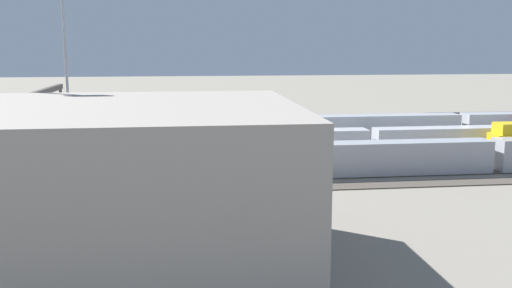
{
  "coord_description": "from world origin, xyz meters",
  "views": [
    {
      "loc": [
        2.8,
        73.68,
        15.03
      ],
      "look_at": [
        -5.83,
        4.25,
        2.5
      ],
      "focal_mm": 38.94,
      "sensor_mm": 36.0,
      "label": 1
    }
  ],
  "objects_px": {
    "train_on_track_3": "(212,135)",
    "signal_gantry": "(26,103)",
    "train_on_track_4": "(180,147)",
    "light_mast_0": "(64,34)",
    "train_on_track_2": "(174,135)",
    "train_on_track_6": "(294,160)"
  },
  "relations": [
    {
      "from": "train_on_track_2",
      "to": "train_on_track_6",
      "type": "relative_size",
      "value": 1.2
    },
    {
      "from": "train_on_track_4",
      "to": "train_on_track_2",
      "type": "bearing_deg",
      "value": -84.41
    },
    {
      "from": "train_on_track_2",
      "to": "train_on_track_3",
      "type": "bearing_deg",
      "value": 137.41
    },
    {
      "from": "train_on_track_2",
      "to": "light_mast_0",
      "type": "bearing_deg",
      "value": -38.35
    },
    {
      "from": "light_mast_0",
      "to": "signal_gantry",
      "type": "relative_size",
      "value": 0.65
    },
    {
      "from": "train_on_track_3",
      "to": "signal_gantry",
      "type": "distance_m",
      "value": 24.43
    },
    {
      "from": "train_on_track_4",
      "to": "signal_gantry",
      "type": "xyz_separation_m",
      "value": [
        19.3,
        -2.5,
        5.67
      ]
    },
    {
      "from": "light_mast_0",
      "to": "signal_gantry",
      "type": "height_order",
      "value": "light_mast_0"
    },
    {
      "from": "train_on_track_6",
      "to": "light_mast_0",
      "type": "distance_m",
      "value": 48.63
    },
    {
      "from": "train_on_track_2",
      "to": "train_on_track_6",
      "type": "xyz_separation_m",
      "value": [
        -14.05,
        20.0,
        -0.03
      ]
    },
    {
      "from": "train_on_track_3",
      "to": "light_mast_0",
      "type": "bearing_deg",
      "value": -39.4
    },
    {
      "from": "train_on_track_4",
      "to": "train_on_track_6",
      "type": "xyz_separation_m",
      "value": [
        -13.07,
        10.0,
        -0.05
      ]
    },
    {
      "from": "train_on_track_4",
      "to": "train_on_track_3",
      "type": "height_order",
      "value": "train_on_track_3"
    },
    {
      "from": "train_on_track_4",
      "to": "train_on_track_3",
      "type": "bearing_deg",
      "value": -131.73
    },
    {
      "from": "train_on_track_3",
      "to": "signal_gantry",
      "type": "height_order",
      "value": "signal_gantry"
    },
    {
      "from": "train_on_track_2",
      "to": "train_on_track_6",
      "type": "distance_m",
      "value": 24.44
    },
    {
      "from": "train_on_track_3",
      "to": "light_mast_0",
      "type": "distance_m",
      "value": 32.95
    },
    {
      "from": "train_on_track_4",
      "to": "train_on_track_6",
      "type": "height_order",
      "value": "train_on_track_4"
    },
    {
      "from": "train_on_track_4",
      "to": "train_on_track_6",
      "type": "relative_size",
      "value": 1.45
    },
    {
      "from": "train_on_track_6",
      "to": "train_on_track_4",
      "type": "bearing_deg",
      "value": -37.43
    },
    {
      "from": "train_on_track_2",
      "to": "signal_gantry",
      "type": "xyz_separation_m",
      "value": [
        18.32,
        7.5,
        5.68
      ]
    },
    {
      "from": "train_on_track_4",
      "to": "train_on_track_2",
      "type": "relative_size",
      "value": 1.21
    }
  ]
}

